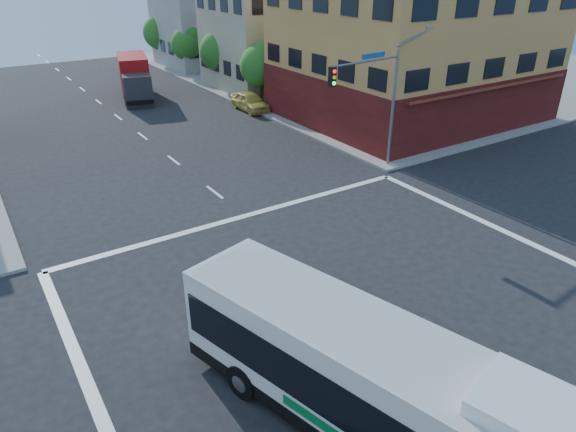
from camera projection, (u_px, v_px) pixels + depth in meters
ground at (372, 314)px, 18.58m from camera, size 120.00×120.00×0.00m
sidewalk_ne at (398, 65)px, 61.83m from camera, size 50.00×50.00×0.15m
corner_building_ne at (414, 41)px, 39.53m from camera, size 18.10×15.44×14.00m
building_east_near at (275, 39)px, 50.30m from camera, size 12.06×10.06×9.00m
building_east_far at (213, 21)px, 60.56m from camera, size 12.06×10.06×10.00m
signal_mast_ne at (375, 90)px, 28.73m from camera, size 7.91×1.13×8.07m
street_tree_a at (262, 63)px, 43.70m from camera, size 3.60×3.60×5.53m
street_tree_b at (220, 49)px, 49.62m from camera, size 3.80×3.80×5.79m
street_tree_c at (187, 42)px, 55.74m from camera, size 3.40×3.40×5.29m
street_tree_d at (161, 30)px, 61.55m from camera, size 4.00×4.00×6.03m
transit_bus at (391, 395)px, 12.74m from camera, size 5.98×12.95×3.76m
box_truck at (135, 78)px, 46.78m from camera, size 4.30×8.52×3.69m
parked_car at (250, 102)px, 43.30m from camera, size 1.85×4.51×1.53m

